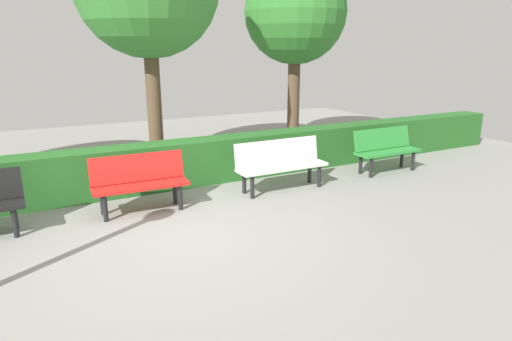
{
  "coord_description": "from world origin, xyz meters",
  "views": [
    {
      "loc": [
        1.65,
        5.38,
        2.38
      ],
      "look_at": [
        -1.43,
        -0.41,
        0.55
      ],
      "focal_mm": 30.63,
      "sensor_mm": 36.0,
      "label": 1
    }
  ],
  "objects": [
    {
      "name": "tree_near",
      "position": [
        -4.35,
        -3.89,
        3.2
      ],
      "size": [
        2.45,
        2.45,
        4.46
      ],
      "color": "brown",
      "rests_on": "ground_plane"
    },
    {
      "name": "bench_green",
      "position": [
        -4.63,
        -0.9,
        0.48
      ],
      "size": [
        1.41,
        0.47,
        0.86
      ],
      "rotation": [
        0.0,
        0.0,
        -0.0
      ],
      "color": "#2D8C38",
      "rests_on": "ground_plane"
    },
    {
      "name": "bench_white",
      "position": [
        -2.17,
        -0.89,
        0.48
      ],
      "size": [
        1.64,
        0.45,
        0.86
      ],
      "rotation": [
        0.0,
        0.0,
        -0.0
      ],
      "color": "white",
      "rests_on": "ground_plane"
    },
    {
      "name": "bench_red",
      "position": [
        0.25,
        -0.96,
        0.48
      ],
      "size": [
        1.42,
        0.53,
        0.86
      ],
      "rotation": [
        0.0,
        0.0,
        -0.04
      ],
      "color": "red",
      "rests_on": "ground_plane"
    },
    {
      "name": "ground_plane",
      "position": [
        0.0,
        0.0,
        0.0
      ],
      "size": [
        19.12,
        19.12,
        0.0
      ],
      "primitive_type": "plane",
      "color": "gray"
    },
    {
      "name": "hedge_row",
      "position": [
        -1.07,
        -1.92,
        0.4
      ],
      "size": [
        15.12,
        0.55,
        0.8
      ],
      "primitive_type": "cube",
      "color": "#266023",
      "rests_on": "ground_plane"
    }
  ]
}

